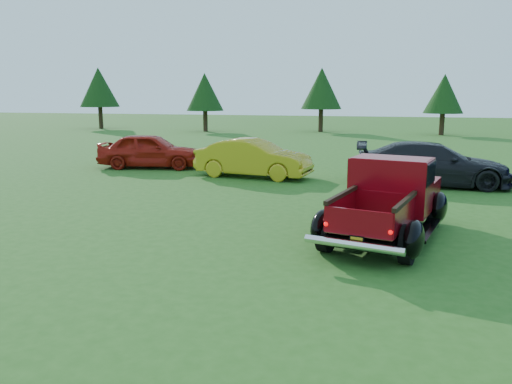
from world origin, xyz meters
TOP-DOWN VIEW (x-y plane):
  - ground at (0.00, 0.00)m, footprint 120.00×120.00m
  - tree_far_west at (-22.00, 30.00)m, footprint 3.33×3.33m
  - tree_west at (-12.00, 29.00)m, footprint 2.94×2.94m
  - tree_mid_left at (-3.00, 31.00)m, footprint 3.20×3.20m
  - tree_mid_right at (6.00, 30.00)m, footprint 2.82×2.82m
  - pickup_truck at (2.11, 1.81)m, footprint 2.97×4.76m
  - show_car_red at (-7.31, 9.60)m, footprint 4.39×2.38m
  - show_car_yellow at (-2.64, 8.39)m, footprint 4.35×2.00m
  - show_car_grey at (3.50, 8.21)m, footprint 4.97×2.14m

SIDE VIEW (x-z plane):
  - ground at x=0.00m, z-range 0.00..0.00m
  - show_car_yellow at x=-2.64m, z-range 0.00..1.38m
  - show_car_red at x=-7.31m, z-range 0.00..1.42m
  - show_car_grey at x=3.50m, z-range 0.00..1.43m
  - pickup_truck at x=2.11m, z-range -0.04..1.63m
  - tree_mid_right at x=6.00m, z-range 0.77..5.17m
  - tree_west at x=-12.00m, z-range 0.81..5.41m
  - tree_mid_left at x=-3.00m, z-range 0.88..5.88m
  - tree_far_west at x=-22.00m, z-range 0.92..6.12m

